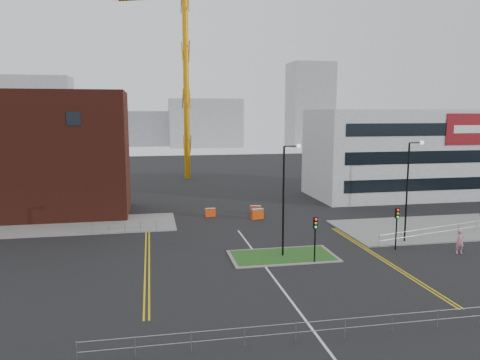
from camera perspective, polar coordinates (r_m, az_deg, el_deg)
The scene contains 28 objects.
ground at distance 31.02m, azimuth 5.77°, elevation -13.87°, with size 200.00×200.00×0.00m, color black.
pavement_left at distance 52.16m, azimuth -23.57°, elevation -5.29°, with size 28.00×8.00×0.12m, color slate.
pavement_right at distance 52.71m, azimuth 24.77°, elevation -5.22°, with size 24.00×10.00×0.12m, color slate.
island_kerb at distance 38.76m, azimuth 5.22°, elevation -9.22°, with size 8.60×4.60×0.08m, color slate.
grass_island at distance 38.76m, azimuth 5.22°, elevation -9.19°, with size 8.00×4.00×0.12m, color #1C4517.
brick_building at distance 57.59m, azimuth -25.56°, elevation 2.67°, with size 24.20×10.07×14.24m.
office_block at distance 68.92m, azimuth 19.11°, elevation 3.11°, with size 25.00×12.20×12.00m.
tower_crane at distance 82.12m, azimuth -2.56°, elevation 17.67°, with size 49.10×21.82×36.21m.
streetlamp_island at distance 37.56m, azimuth 5.65°, elevation -1.35°, with size 1.46×0.36×9.18m.
streetlamp_right_near at distance 44.21m, azimuth 19.97°, elevation -0.36°, with size 1.46×0.36×9.18m.
traffic_light_island at distance 36.83m, azimuth 9.15°, elevation -6.14°, with size 0.28×0.33×3.65m.
traffic_light_right at distance 41.91m, azimuth 18.58°, elevation -4.71°, with size 0.28×0.33×3.65m.
railing_front at distance 25.51m, azimuth 9.82°, elevation -17.12°, with size 24.05×0.05×1.10m.
railing_left at distance 46.86m, azimuth -13.86°, elevation -5.45°, with size 6.05×0.05×1.10m.
railing_right at distance 49.72m, azimuth 25.08°, elevation -5.17°, with size 19.05×5.05×1.10m.
centre_line at distance 32.80m, azimuth 4.74°, elevation -12.58°, with size 0.15×30.00×0.01m, color silver.
yellow_left_a at distance 39.27m, azimuth -11.45°, elevation -9.17°, with size 0.12×24.00×0.01m, color gold.
yellow_left_b at distance 39.27m, azimuth -11.01°, elevation -9.16°, with size 0.12×24.00×0.01m, color gold.
yellow_right_a at distance 39.71m, azimuth 16.63°, elevation -9.16°, with size 0.12×20.00×0.01m, color gold.
yellow_right_b at distance 39.85m, azimuth 17.02°, elevation -9.12°, with size 0.12×20.00×0.01m, color gold.
skyline_a at distance 150.85m, azimuth -23.18°, elevation 7.37°, with size 18.00×12.00×22.00m, color gray.
skyline_b at distance 158.60m, azimuth -4.25°, elevation 6.93°, with size 24.00×12.00×16.00m, color gray.
skyline_c at distance 161.58m, azimuth 8.52°, elevation 9.02°, with size 14.00×12.00×28.00m, color gray.
skyline_d at distance 167.59m, azimuth -10.80°, elevation 6.20°, with size 30.00×12.00×12.00m, color gray.
pedestrian at distance 43.24m, azimuth 25.24°, elevation -6.81°, with size 0.73×0.48×2.00m, color #CA8291.
barrier_left at distance 52.83m, azimuth -3.64°, elevation -3.92°, with size 1.16×0.45×0.96m.
barrier_mid at distance 51.56m, azimuth 2.12°, elevation -4.10°, with size 1.43×0.75×1.15m.
barrier_right at distance 53.97m, azimuth 1.91°, elevation -3.62°, with size 1.25×0.65×1.01m.
Camera 1 is at (-8.36, -27.50, 11.67)m, focal length 35.00 mm.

